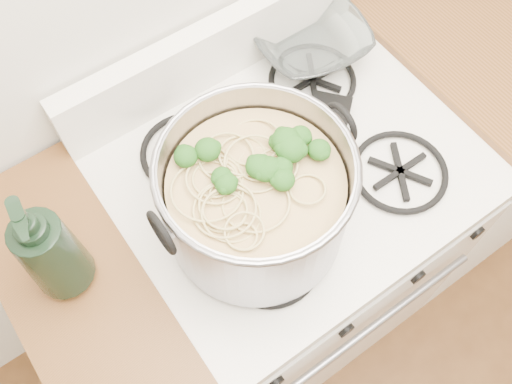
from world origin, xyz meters
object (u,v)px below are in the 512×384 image
gas_range (284,249)px  glass_bowl (308,44)px  stock_pot (256,199)px  spatula (329,112)px  bottle (46,247)px

gas_range → glass_bowl: 0.59m
stock_pot → glass_bowl: bearing=39.8°
stock_pot → spatula: bearing=23.8°
glass_bowl → bottle: (-0.72, -0.19, 0.12)m
gas_range → spatula: (0.13, 0.05, 0.50)m
spatula → glass_bowl: (0.08, 0.18, 0.00)m
spatula → stock_pot: bearing=-106.8°
glass_bowl → bottle: 0.75m
stock_pot → spatula: size_ratio=1.23×
gas_range → glass_bowl: glass_bowl is taller
glass_bowl → bottle: bearing=-165.4°
gas_range → stock_pot: (-0.15, -0.08, 0.60)m
stock_pot → spatula: stock_pot is taller
bottle → gas_range: bearing=2.5°
spatula → glass_bowl: glass_bowl is taller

